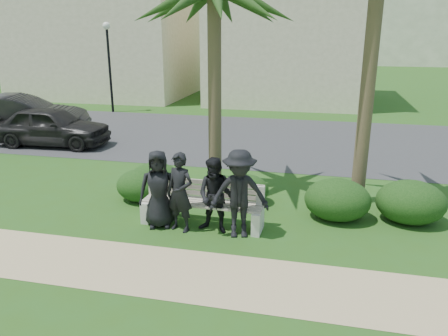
{
  "coord_description": "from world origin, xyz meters",
  "views": [
    {
      "loc": [
        1.27,
        -7.92,
        3.88
      ],
      "look_at": [
        -0.77,
        1.0,
        1.0
      ],
      "focal_mm": 35.0,
      "sensor_mm": 36.0,
      "label": 1
    }
  ],
  "objects": [
    {
      "name": "park_bench",
      "position": [
        -1.04,
        0.16,
        0.4
      ],
      "size": [
        2.54,
        0.66,
        0.88
      ],
      "rotation": [
        0.0,
        0.0,
        -0.03
      ],
      "color": "#AEA592",
      "rests_on": "ground"
    },
    {
      "name": "ground",
      "position": [
        0.0,
        0.0,
        0.0
      ],
      "size": [
        160.0,
        160.0,
        0.0
      ],
      "primitive_type": "plane",
      "color": "#2A5117",
      "rests_on": "ground"
    },
    {
      "name": "footpath",
      "position": [
        0.0,
        -1.8,
        0.0
      ],
      "size": [
        30.0,
        1.6,
        0.01
      ],
      "primitive_type": "cube",
      "color": "tan",
      "rests_on": "ground"
    },
    {
      "name": "street_lamp",
      "position": [
        -9.0,
        12.0,
        2.94
      ],
      "size": [
        0.36,
        0.36,
        4.29
      ],
      "color": "black",
      "rests_on": "ground"
    },
    {
      "name": "stucco_bldg_left",
      "position": [
        -12.0,
        18.0,
        3.66
      ],
      "size": [
        10.4,
        8.4,
        7.3
      ],
      "color": "beige",
      "rests_on": "ground"
    },
    {
      "name": "hedge_a",
      "position": [
        -2.83,
        1.16,
        0.39
      ],
      "size": [
        1.2,
        0.99,
        0.78
      ],
      "primitive_type": "ellipsoid",
      "color": "#12330E",
      "rests_on": "ground"
    },
    {
      "name": "man_b",
      "position": [
        -1.4,
        -0.2,
        0.81
      ],
      "size": [
        0.67,
        0.53,
        1.62
      ],
      "primitive_type": "imported",
      "rotation": [
        0.0,
        0.0,
        -0.27
      ],
      "color": "black",
      "rests_on": "ground"
    },
    {
      "name": "hedge_e",
      "position": [
        1.7,
        1.1,
        0.46
      ],
      "size": [
        1.4,
        1.16,
        0.91
      ],
      "primitive_type": "ellipsoid",
      "color": "#12330E",
      "rests_on": "ground"
    },
    {
      "name": "man_a",
      "position": [
        -1.88,
        -0.11,
        0.81
      ],
      "size": [
        0.9,
        0.71,
        1.62
      ],
      "primitive_type": "imported",
      "rotation": [
        0.0,
        0.0,
        0.28
      ],
      "color": "black",
      "rests_on": "ground"
    },
    {
      "name": "car_a",
      "position": [
        -7.98,
        5.37,
        0.69
      ],
      "size": [
        4.11,
        1.82,
        1.37
      ],
      "primitive_type": "imported",
      "rotation": [
        0.0,
        0.0,
        1.62
      ],
      "color": "black",
      "rests_on": "ground"
    },
    {
      "name": "hedge_b",
      "position": [
        -2.61,
        1.55,
        0.43
      ],
      "size": [
        1.3,
        1.08,
        0.85
      ],
      "primitive_type": "ellipsoid",
      "color": "#12330E",
      "rests_on": "ground"
    },
    {
      "name": "hedge_f",
      "position": [
        3.2,
        1.28,
        0.47
      ],
      "size": [
        1.43,
        1.18,
        0.93
      ],
      "primitive_type": "ellipsoid",
      "color": "#12330E",
      "rests_on": "ground"
    },
    {
      "name": "car_b",
      "position": [
        -9.76,
        6.09,
        0.8
      ],
      "size": [
        5.17,
        3.22,
        1.61
      ],
      "primitive_type": "imported",
      "rotation": [
        0.0,
        0.0,
        1.91
      ],
      "color": "black",
      "rests_on": "ground"
    },
    {
      "name": "man_c",
      "position": [
        -0.69,
        -0.11,
        0.77
      ],
      "size": [
        0.83,
        0.69,
        1.54
      ],
      "primitive_type": "imported",
      "rotation": [
        0.0,
        0.0,
        -0.15
      ],
      "color": "black",
      "rests_on": "ground"
    },
    {
      "name": "hedge_c",
      "position": [
        -0.37,
        1.57,
        0.35
      ],
      "size": [
        1.08,
        0.89,
        0.7
      ],
      "primitive_type": "ellipsoid",
      "color": "#12330E",
      "rests_on": "ground"
    },
    {
      "name": "man_d",
      "position": [
        -0.19,
        -0.2,
        0.88
      ],
      "size": [
        1.26,
        0.91,
        1.77
      ],
      "primitive_type": "imported",
      "rotation": [
        0.0,
        0.0,
        0.24
      ],
      "color": "black",
      "rests_on": "ground"
    },
    {
      "name": "asphalt_street",
      "position": [
        0.0,
        8.0,
        0.0
      ],
      "size": [
        160.0,
        8.0,
        0.01
      ],
      "primitive_type": "cube",
      "color": "#2D2D30",
      "rests_on": "ground"
    },
    {
      "name": "stucco_bldg_right",
      "position": [
        -1.0,
        18.0,
        3.66
      ],
      "size": [
        8.4,
        8.4,
        7.3
      ],
      "color": "beige",
      "rests_on": "ground"
    }
  ]
}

